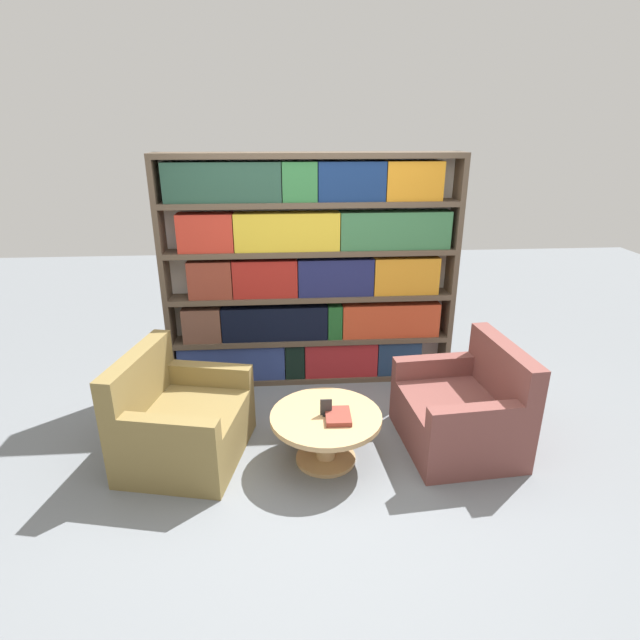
% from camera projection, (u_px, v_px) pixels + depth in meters
% --- Properties ---
extents(ground_plane, '(14.00, 14.00, 0.00)m').
position_uv_depth(ground_plane, '(323.00, 469.00, 3.76)').
color(ground_plane, slate).
extents(bookshelf, '(2.77, 0.30, 2.21)m').
position_uv_depth(bookshelf, '(310.00, 275.00, 4.76)').
color(bookshelf, silver).
rests_on(bookshelf, ground_plane).
extents(armchair_left, '(1.00, 1.09, 0.85)m').
position_uv_depth(armchair_left, '(181.00, 423.00, 3.83)').
color(armchair_left, olive).
rests_on(armchair_left, ground_plane).
extents(armchair_right, '(0.90, 1.01, 0.85)m').
position_uv_depth(armchair_right, '(463.00, 412.00, 3.97)').
color(armchair_right, brown).
rests_on(armchair_right, ground_plane).
extents(coffee_table, '(0.84, 0.84, 0.40)m').
position_uv_depth(coffee_table, '(326.00, 428.00, 3.76)').
color(coffee_table, tan).
rests_on(coffee_table, ground_plane).
extents(table_sign, '(0.09, 0.06, 0.13)m').
position_uv_depth(table_sign, '(326.00, 408.00, 3.70)').
color(table_sign, black).
rests_on(table_sign, coffee_table).
extents(stray_book, '(0.19, 0.25, 0.04)m').
position_uv_depth(stray_book, '(338.00, 416.00, 3.67)').
color(stray_book, brown).
rests_on(stray_book, coffee_table).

